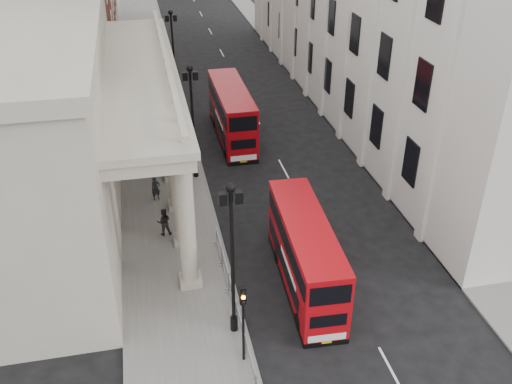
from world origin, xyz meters
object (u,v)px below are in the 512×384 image
(pedestrian_a, at_px, (156,189))
(lamp_post_north, at_px, (173,49))
(lamp_post_south, at_px, (232,251))
(lamp_post_mid, at_px, (193,115))
(pedestrian_c, at_px, (173,153))
(traffic_light, at_px, (243,311))
(bus_near, at_px, (305,253))
(pedestrian_b, at_px, (164,222))
(bus_far, at_px, (232,113))

(pedestrian_a, bearing_deg, lamp_post_north, 64.17)
(lamp_post_south, height_order, lamp_post_mid, same)
(lamp_post_mid, height_order, pedestrian_c, lamp_post_mid)
(lamp_post_south, distance_m, pedestrian_a, 14.19)
(traffic_light, height_order, pedestrian_a, traffic_light)
(pedestrian_c, bearing_deg, bus_near, -76.12)
(lamp_post_mid, distance_m, lamp_post_north, 16.00)
(pedestrian_b, bearing_deg, lamp_post_south, 108.01)
(pedestrian_b, height_order, pedestrian_c, pedestrian_b)
(traffic_light, bearing_deg, pedestrian_b, 104.55)
(lamp_post_mid, xyz_separation_m, bus_far, (3.76, 6.18, -2.65))
(lamp_post_south, relative_size, pedestrian_a, 4.93)
(bus_far, bearing_deg, lamp_post_north, 110.85)
(traffic_light, xyz_separation_m, pedestrian_b, (-2.86, 11.03, -2.09))
(pedestrian_c, bearing_deg, traffic_light, -91.95)
(bus_near, bearing_deg, lamp_post_north, 101.02)
(lamp_post_north, distance_m, bus_near, 29.72)
(lamp_post_north, xyz_separation_m, pedestrian_b, (-2.76, -22.99, -3.89))
(traffic_light, relative_size, bus_far, 0.43)
(lamp_post_mid, xyz_separation_m, pedestrian_b, (-2.76, -6.99, -3.89))
(traffic_light, bearing_deg, pedestrian_c, 94.29)
(bus_near, relative_size, pedestrian_a, 5.61)
(traffic_light, distance_m, bus_far, 24.49)
(lamp_post_mid, height_order, lamp_post_north, same)
(lamp_post_north, xyz_separation_m, traffic_light, (0.10, -34.02, -1.80))
(bus_far, height_order, pedestrian_c, bus_far)
(pedestrian_b, bearing_deg, lamp_post_mid, -110.57)
(lamp_post_mid, relative_size, pedestrian_c, 5.32)
(lamp_post_north, height_order, bus_far, lamp_post_north)
(pedestrian_a, relative_size, pedestrian_c, 1.08)
(lamp_post_mid, relative_size, pedestrian_a, 4.93)
(bus_far, xyz_separation_m, pedestrian_a, (-6.76, -8.88, -1.30))
(lamp_post_south, distance_m, lamp_post_mid, 16.00)
(lamp_post_south, xyz_separation_m, traffic_light, (0.10, -2.02, -1.80))
(lamp_post_mid, bearing_deg, bus_near, -71.83)
(lamp_post_north, bearing_deg, pedestrian_b, -96.85)
(lamp_post_north, bearing_deg, lamp_post_mid, -90.00)
(pedestrian_b, bearing_deg, lamp_post_north, -95.87)
(lamp_post_south, height_order, pedestrian_c, lamp_post_south)
(bus_far, xyz_separation_m, pedestrian_b, (-6.52, -13.17, -1.25))
(lamp_post_north, xyz_separation_m, bus_far, (3.76, -9.82, -2.65))
(lamp_post_south, relative_size, bus_near, 0.88)
(lamp_post_south, xyz_separation_m, lamp_post_mid, (0.00, 16.00, 0.00))
(bus_near, bearing_deg, pedestrian_c, 112.69)
(lamp_post_south, distance_m, pedestrian_b, 10.19)
(lamp_post_south, height_order, lamp_post_north, same)
(lamp_post_south, distance_m, pedestrian_c, 19.03)
(bus_near, relative_size, pedestrian_b, 5.26)
(lamp_post_north, relative_size, traffic_light, 1.93)
(bus_far, height_order, pedestrian_a, bus_far)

